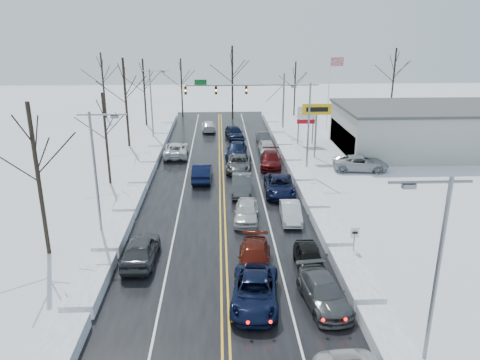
{
  "coord_description": "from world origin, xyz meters",
  "views": [
    {
      "loc": [
        -0.18,
        -34.18,
        14.51
      ],
      "look_at": [
        1.43,
        1.02,
        2.5
      ],
      "focal_mm": 35.0,
      "sensor_mm": 36.0,
      "label": 1
    }
  ],
  "objects_px": {
    "flagpole": "(330,87)",
    "oncoming_car_0": "(203,180)",
    "traffic_signal_mast": "(246,93)",
    "tires_plus_sign": "(317,113)",
    "dealership_building": "(427,129)"
  },
  "relations": [
    {
      "from": "flagpole",
      "to": "oncoming_car_0",
      "type": "relative_size",
      "value": 1.98
    },
    {
      "from": "traffic_signal_mast",
      "to": "flagpole",
      "type": "distance_m",
      "value": 11.9
    },
    {
      "from": "tires_plus_sign",
      "to": "oncoming_car_0",
      "type": "distance_m",
      "value": 15.25
    },
    {
      "from": "traffic_signal_mast",
      "to": "flagpole",
      "type": "xyz_separation_m",
      "value": [
        11.72,
        2.01,
        0.45
      ]
    },
    {
      "from": "flagpole",
      "to": "dealership_building",
      "type": "relative_size",
      "value": 0.49
    },
    {
      "from": "traffic_signal_mast",
      "to": "flagpole",
      "type": "relative_size",
      "value": 1.33
    },
    {
      "from": "traffic_signal_mast",
      "to": "oncoming_car_0",
      "type": "xyz_separation_m",
      "value": [
        -5.29,
        -19.43,
        -5.48
      ]
    },
    {
      "from": "oncoming_car_0",
      "to": "tires_plus_sign",
      "type": "bearing_deg",
      "value": -147.36
    },
    {
      "from": "oncoming_car_0",
      "to": "traffic_signal_mast",
      "type": "bearing_deg",
      "value": -103.65
    },
    {
      "from": "tires_plus_sign",
      "to": "dealership_building",
      "type": "xyz_separation_m",
      "value": [
        13.48,
        2.01,
        -2.34
      ]
    },
    {
      "from": "traffic_signal_mast",
      "to": "tires_plus_sign",
      "type": "distance_m",
      "value": 13.92
    },
    {
      "from": "tires_plus_sign",
      "to": "flagpole",
      "type": "bearing_deg",
      "value": 71.56
    },
    {
      "from": "oncoming_car_0",
      "to": "dealership_building",
      "type": "bearing_deg",
      "value": -158.34
    },
    {
      "from": "dealership_building",
      "to": "oncoming_car_0",
      "type": "xyz_separation_m",
      "value": [
        -25.82,
        -9.44,
        -2.66
      ]
    },
    {
      "from": "tires_plus_sign",
      "to": "flagpole",
      "type": "height_order",
      "value": "flagpole"
    }
  ]
}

